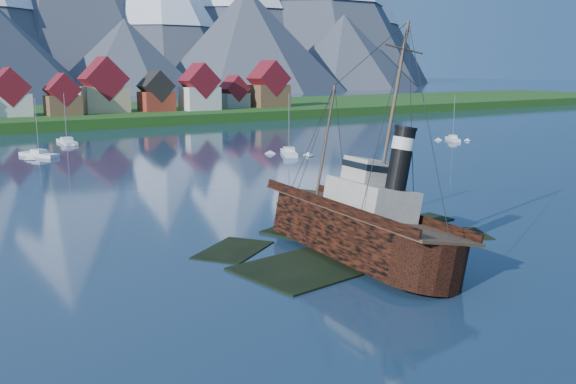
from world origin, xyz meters
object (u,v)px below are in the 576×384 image
tugboat_wreck (342,223)px  sailboat_c (39,155)px  sailboat_e (67,142)px  sailboat_f (453,140)px  sailboat_d (289,153)px

tugboat_wreck → sailboat_c: tugboat_wreck is taller
sailboat_e → sailboat_f: (77.69, -43.96, 0.01)m
sailboat_d → sailboat_c: bearing=175.3°
sailboat_e → sailboat_f: sailboat_e is taller
tugboat_wreck → sailboat_d: (33.02, 59.31, -2.55)m
sailboat_c → sailboat_e: size_ratio=0.99×
tugboat_wreck → sailboat_c: size_ratio=2.42×
sailboat_f → sailboat_c: bearing=-163.4°
sailboat_d → sailboat_e: sailboat_d is taller
sailboat_d → tugboat_wreck: bearing=-93.4°
sailboat_c → sailboat_d: (41.96, -24.63, 0.02)m
sailboat_d → sailboat_e: (-31.78, 43.43, -0.03)m
tugboat_wreck → sailboat_d: bearing=65.5°
sailboat_d → sailboat_e: 53.82m
sailboat_c → sailboat_e: (10.18, 18.80, -0.01)m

